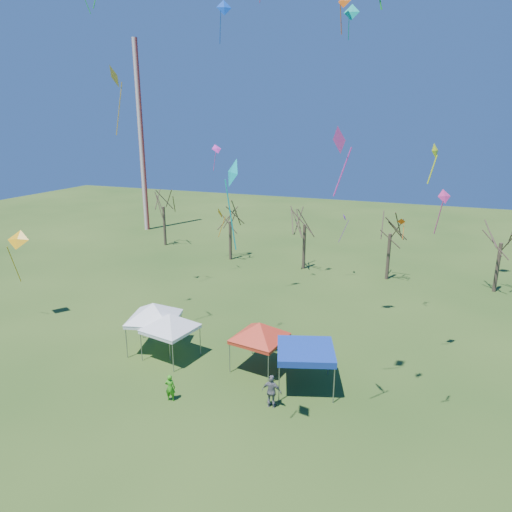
{
  "coord_description": "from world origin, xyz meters",
  "views": [
    {
      "loc": [
        9.38,
        -19.41,
        14.41
      ],
      "look_at": [
        0.66,
        3.0,
        7.43
      ],
      "focal_mm": 32.0,
      "sensor_mm": 36.0,
      "label": 1
    }
  ],
  "objects": [
    {
      "name": "ground",
      "position": [
        0.0,
        0.0,
        0.0
      ],
      "size": [
        140.0,
        140.0,
        0.0
      ],
      "primitive_type": "plane",
      "color": "#284917",
      "rests_on": "ground"
    },
    {
      "name": "radio_mast",
      "position": [
        -28.0,
        34.0,
        12.5
      ],
      "size": [
        0.7,
        0.7,
        25.0
      ],
      "primitive_type": "cylinder",
      "color": "silver",
      "rests_on": "ground"
    },
    {
      "name": "tree_0",
      "position": [
        -20.85,
        27.38,
        6.49
      ],
      "size": [
        3.83,
        3.83,
        8.44
      ],
      "color": "#3D2D21",
      "rests_on": "ground"
    },
    {
      "name": "tree_1",
      "position": [
        -10.77,
        24.65,
        5.79
      ],
      "size": [
        3.42,
        3.42,
        7.54
      ],
      "color": "#3D2D21",
      "rests_on": "ground"
    },
    {
      "name": "tree_2",
      "position": [
        -2.37,
        24.38,
        6.29
      ],
      "size": [
        3.71,
        3.71,
        8.18
      ],
      "color": "#3D2D21",
      "rests_on": "ground"
    },
    {
      "name": "tree_3",
      "position": [
        6.03,
        24.04,
        6.08
      ],
      "size": [
        3.59,
        3.59,
        7.91
      ],
      "color": "#3D2D21",
      "rests_on": "ground"
    },
    {
      "name": "tree_4",
      "position": [
        15.36,
        24.0,
        6.06
      ],
      "size": [
        3.58,
        3.58,
        7.89
      ],
      "color": "#3D2D21",
      "rests_on": "ground"
    },
    {
      "name": "tent_white_west",
      "position": [
        -6.81,
        3.79,
        3.03
      ],
      "size": [
        4.12,
        4.12,
        3.76
      ],
      "rotation": [
        0.0,
        0.0,
        0.26
      ],
      "color": "gray",
      "rests_on": "ground"
    },
    {
      "name": "tent_white_mid",
      "position": [
        -5.2,
        3.15,
        2.83
      ],
      "size": [
        3.91,
        3.91,
        3.5
      ],
      "rotation": [
        0.0,
        0.0,
        -0.18
      ],
      "color": "gray",
      "rests_on": "ground"
    },
    {
      "name": "tent_red",
      "position": [
        0.55,
        3.91,
        2.84
      ],
      "size": [
        3.94,
        3.94,
        3.52
      ],
      "rotation": [
        0.0,
        0.0,
        -0.15
      ],
      "color": "gray",
      "rests_on": "ground"
    },
    {
      "name": "tent_blue",
      "position": [
        3.67,
        2.88,
        2.25
      ],
      "size": [
        3.94,
        3.94,
        2.45
      ],
      "rotation": [
        0.0,
        0.0,
        0.32
      ],
      "color": "gray",
      "rests_on": "ground"
    },
    {
      "name": "person_grey",
      "position": [
        2.55,
        0.42,
        0.92
      ],
      "size": [
        1.09,
        0.47,
        1.85
      ],
      "primitive_type": "imported",
      "rotation": [
        0.0,
        0.0,
        3.16
      ],
      "color": "slate",
      "rests_on": "ground"
    },
    {
      "name": "person_green",
      "position": [
        -2.75,
        -0.98,
        0.76
      ],
      "size": [
        0.62,
        0.48,
        1.53
      ],
      "primitive_type": "imported",
      "rotation": [
        0.0,
        0.0,
        3.36
      ],
      "color": "green",
      "rests_on": "ground"
    },
    {
      "name": "kite_9",
      "position": [
        9.31,
        -0.04,
        13.35
      ],
      "size": [
        0.4,
        0.64,
        1.59
      ],
      "rotation": [
        0.0,
        0.0,
        1.19
      ],
      "color": "#EBFF1A",
      "rests_on": "ground"
    },
    {
      "name": "kite_8",
      "position": [
        -8.74,
        4.3,
        17.07
      ],
      "size": [
        1.43,
        1.28,
        4.02
      ],
      "rotation": [
        0.0,
        0.0,
        2.49
      ],
      "color": "gold",
      "rests_on": "ground"
    },
    {
      "name": "kite_13",
      "position": [
        -9.88,
        20.47,
        5.96
      ],
      "size": [
        1.12,
        1.13,
        2.81
      ],
      "rotation": [
        0.0,
        0.0,
        2.35
      ],
      "color": "orange",
      "rests_on": "ground"
    },
    {
      "name": "kite_2",
      "position": [
        -11.49,
        23.23,
        11.97
      ],
      "size": [
        1.22,
        1.32,
        2.7
      ],
      "rotation": [
        0.0,
        0.0,
        0.99
      ],
      "color": "#F636BF",
      "rests_on": "ground"
    },
    {
      "name": "kite_18",
      "position": [
        3.59,
        9.29,
        21.08
      ],
      "size": [
        0.87,
        0.52,
        2.12
      ],
      "rotation": [
        0.0,
        0.0,
        6.04
      ],
      "color": "#DD530B",
      "rests_on": "ground"
    },
    {
      "name": "kite_24",
      "position": [
        -5.05,
        11.7,
        21.93
      ],
      "size": [
        1.03,
        0.86,
        2.76
      ],
      "rotation": [
        0.0,
        0.0,
        0.62
      ],
      "color": "blue",
      "rests_on": "ground"
    },
    {
      "name": "kite_27",
      "position": [
        5.67,
        -0.49,
        13.76
      ],
      "size": [
        0.97,
        1.05,
        2.79
      ],
      "rotation": [
        0.0,
        0.0,
        2.24
      ],
      "color": "#DB309D",
      "rests_on": "ground"
    },
    {
      "name": "kite_22",
      "position": [
        1.89,
        22.86,
        5.89
      ],
      "size": [
        0.86,
        0.87,
        2.74
      ],
      "rotation": [
        0.0,
        0.0,
        1.65
      ],
      "color": "purple",
      "rests_on": "ground"
    },
    {
      "name": "kite_5",
      "position": [
        2.33,
        -3.78,
        12.61
      ],
      "size": [
        1.05,
        1.08,
        3.59
      ],
      "rotation": [
        0.0,
        0.0,
        5.46
      ],
      "color": "#0CB8B3",
      "rests_on": "ground"
    },
    {
      "name": "kite_17",
      "position": [
        10.0,
        8.35,
        10.41
      ],
      "size": [
        0.92,
        0.83,
        2.62
      ],
      "rotation": [
        0.0,
        0.0,
        0.64
      ],
      "color": "#E53285",
      "rests_on": "ground"
    },
    {
      "name": "kite_15",
      "position": [
        3.96,
        9.71,
        20.58
      ],
      "size": [
        0.92,
        0.28,
        1.93
      ],
      "rotation": [
        0.0,
        0.0,
        0.03
      ],
      "color": "#0DC5B5",
      "rests_on": "ground"
    },
    {
      "name": "kite_19",
      "position": [
        7.02,
        22.75,
        5.93
      ],
      "size": [
        0.73,
        0.52,
        1.93
      ],
      "rotation": [
        0.0,
        0.0,
        3.17
      ],
      "color": "#FF500D",
      "rests_on": "ground"
    },
    {
      "name": "kite_14",
      "position": [
        -18.5,
        4.31,
        6.29
      ],
      "size": [
        1.87,
        1.57,
        4.11
      ],
      "rotation": [
        0.0,
        0.0,
        0.34
      ],
      "color": "orange",
      "rests_on": "ground"
    }
  ]
}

